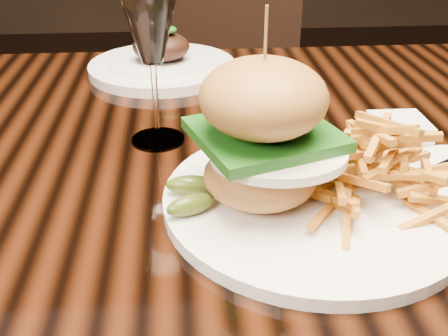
{
  "coord_description": "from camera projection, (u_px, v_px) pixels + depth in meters",
  "views": [
    {
      "loc": [
        -0.07,
        -0.63,
        1.07
      ],
      "look_at": [
        -0.03,
        -0.17,
        0.81
      ],
      "focal_mm": 42.0,
      "sensor_mm": 36.0,
      "label": 1
    }
  ],
  "objects": [
    {
      "name": "dining_table",
      "position": [
        237.0,
        193.0,
        0.75
      ],
      "size": [
        1.6,
        0.9,
        0.75
      ],
      "color": "black",
      "rests_on": "ground"
    },
    {
      "name": "burger_plate",
      "position": [
        314.0,
        159.0,
        0.55
      ],
      "size": [
        0.33,
        0.33,
        0.22
      ],
      "rotation": [
        0.0,
        0.0,
        0.13
      ],
      "color": "white",
      "rests_on": "dining_table"
    },
    {
      "name": "ramekin",
      "position": [
        398.0,
        131.0,
        0.71
      ],
      "size": [
        0.08,
        0.08,
        0.03
      ],
      "primitive_type": "cube",
      "rotation": [
        0.0,
        0.0,
        -0.09
      ],
      "color": "white",
      "rests_on": "dining_table"
    },
    {
      "name": "wine_glass",
      "position": [
        151.0,
        29.0,
        0.65
      ],
      "size": [
        0.08,
        0.08,
        0.21
      ],
      "color": "white",
      "rests_on": "dining_table"
    },
    {
      "name": "far_dish",
      "position": [
        162.0,
        63.0,
        0.97
      ],
      "size": [
        0.27,
        0.27,
        0.09
      ],
      "rotation": [
        0.0,
        0.0,
        0.4
      ],
      "color": "white",
      "rests_on": "dining_table"
    },
    {
      "name": "chair_far",
      "position": [
        222.0,
        75.0,
        1.59
      ],
      "size": [
        0.55,
        0.55,
        0.95
      ],
      "rotation": [
        0.0,
        0.0,
        -0.21
      ],
      "color": "black",
      "rests_on": "ground"
    }
  ]
}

